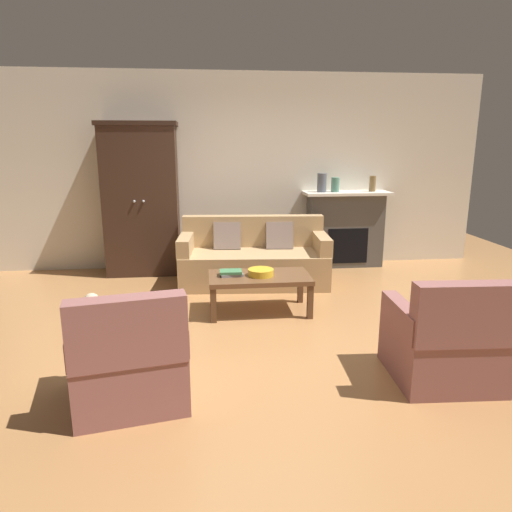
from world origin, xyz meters
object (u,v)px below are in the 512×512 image
Objects in this scene: book_stack at (231,273)px; mantel_vase_bronze at (372,184)px; fireplace at (345,228)px; coffee_table at (260,280)px; fruit_bowl at (261,272)px; mantel_vase_slate at (322,183)px; armchair_near_right at (445,343)px; mantel_vase_jade at (335,185)px; armoire at (142,199)px; dog at (94,314)px; armchair_near_left at (129,361)px; couch at (254,260)px.

mantel_vase_bronze is at bearing 39.50° from book_stack.
fireplace reaches higher than book_stack.
book_stack is at bearing 175.98° from coffee_table.
book_stack is (-0.32, 0.04, -0.01)m from fruit_bowl.
mantel_vase_slate is at bearing 51.62° from book_stack.
fireplace is at bearing 50.85° from coffee_table.
armchair_near_right reaches higher than book_stack.
fireplace reaches higher than armchair_near_right.
coffee_table is 5.27× the size of mantel_vase_jade.
dog is (-0.20, -2.30, -0.81)m from armoire.
mantel_vase_slate is (1.12, 1.83, 0.89)m from coffee_table.
armchair_near_left reaches higher than book_stack.
armchair_near_right is (1.26, -1.67, -0.05)m from coffee_table.
mantel_vase_jade is (-0.18, -0.02, 0.66)m from fireplace.
coffee_table is 2.41m from mantel_vase_jade.
armchair_near_left is (-2.46, -3.56, -0.91)m from mantel_vase_jade.
book_stack is (-1.81, -1.82, -0.12)m from fireplace.
mantel_vase_slate is 4.32m from armchair_near_left.
fruit_bowl is 0.31× the size of armchair_near_left.
couch is 3.02m from armchair_near_right.
book_stack is 1.13× the size of mantel_vase_bronze.
armchair_near_right is (1.25, -1.66, -0.14)m from fruit_bowl.
mantel_vase_bronze is (1.83, 0.73, 0.92)m from couch.
armoire reaches higher than mantel_vase_bronze.
armoire reaches higher than mantel_vase_jade.
couch is 3.06m from armchair_near_left.
dog is at bearing -142.97° from fireplace.
dog is (-1.70, -1.63, -0.07)m from couch.
coffee_table reaches higher than dog.
armoire reaches higher than armchair_near_left.
armoire is at bearing 85.06° from dog.
armchair_near_right is at bearing -21.49° from dog.
book_stack is 2.44m from mantel_vase_slate.
mantel_vase_slate is 0.49× the size of dog.
mantel_vase_slate is 0.30× the size of armchair_near_left.
fruit_bowl is (0.01, -0.02, 0.09)m from coffee_table.
mantel_vase_bronze reaches higher than fireplace.
couch is 2.24× the size of armchair_near_right.
fruit_bowl is at bearing -91.98° from couch.
dog is (-1.34, -0.55, -0.20)m from book_stack.
mantel_vase_jade is at bearing 38.45° from dog.
fireplace is 2.99m from armoire.
armchair_near_right is (-0.62, -3.50, -0.92)m from mantel_vase_bronze.
fireplace reaches higher than dog.
book_stack is 0.29× the size of armchair_near_left.
mantel_vase_bronze is (0.76, 0.00, -0.02)m from mantel_vase_slate.
coffee_table is 4.29× the size of book_stack.
armoire is 1.91× the size of coffee_table.
couch is at bearing 67.26° from armchair_near_left.
armchair_near_right is at bearing -100.09° from mantel_vase_bronze.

